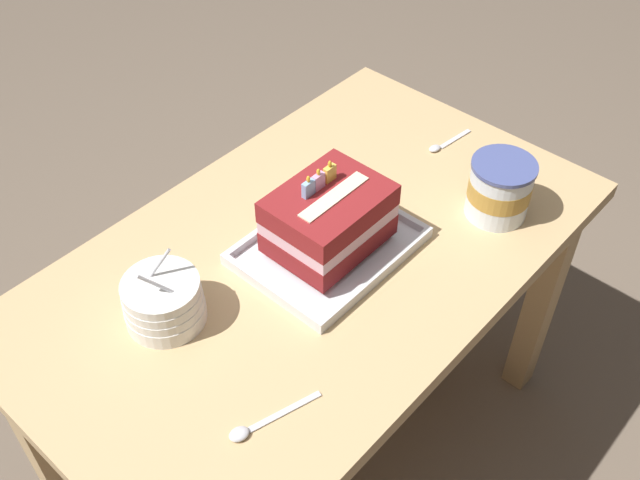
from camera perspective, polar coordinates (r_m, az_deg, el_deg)
ground_plane at (r=1.94m, az=-0.48°, el=-15.23°), size 8.00×8.00×0.00m
dining_table at (r=1.47m, az=-0.61°, el=-3.80°), size 1.14×0.68×0.68m
foil_tray at (r=1.39m, az=0.65°, el=-0.58°), size 0.32×0.25×0.02m
birthday_cake at (r=1.34m, az=0.67°, el=1.70°), size 0.21×0.16×0.16m
bowl_stack at (r=1.28m, az=-11.94°, el=-4.63°), size 0.14×0.14×0.14m
ice_cream_tub at (r=1.47m, az=13.64°, el=3.87°), size 0.13×0.13×0.12m
serving_spoon_near_tray at (r=1.65m, az=9.29°, el=7.23°), size 0.13×0.03×0.01m
serving_spoon_by_bowls at (r=1.16m, az=-5.24°, el=-14.18°), size 0.16×0.06×0.01m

